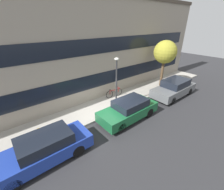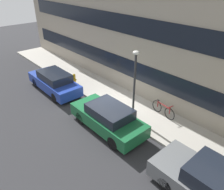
{
  "view_description": "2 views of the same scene",
  "coord_description": "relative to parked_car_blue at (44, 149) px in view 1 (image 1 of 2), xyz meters",
  "views": [
    {
      "loc": [
        -5.05,
        -6.95,
        5.93
      ],
      "look_at": [
        0.71,
        0.12,
        1.48
      ],
      "focal_mm": 24.0,
      "sensor_mm": 36.0,
      "label": 1
    },
    {
      "loc": [
        8.02,
        -6.8,
        6.98
      ],
      "look_at": [
        0.27,
        0.04,
        1.19
      ],
      "focal_mm": 35.0,
      "sensor_mm": 36.0,
      "label": 2
    }
  ],
  "objects": [
    {
      "name": "fire_hydrant",
      "position": [
        0.21,
        1.42,
        -0.17
      ],
      "size": [
        0.48,
        0.27,
        0.79
      ],
      "color": "gold",
      "rests_on": "sidewalk_strip"
    },
    {
      "name": "parked_car_grey",
      "position": [
        11.06,
        0.0,
        0.03
      ],
      "size": [
        4.48,
        1.8,
        1.49
      ],
      "rotation": [
        0.0,
        0.0,
        3.14
      ],
      "color": "slate",
      "rests_on": "ground_plane"
    },
    {
      "name": "parked_car_blue",
      "position": [
        0.0,
        0.0,
        0.0
      ],
      "size": [
        4.45,
        1.62,
        1.39
      ],
      "rotation": [
        0.0,
        0.0,
        3.14
      ],
      "color": "#1E3899",
      "rests_on": "ground_plane"
    },
    {
      "name": "lamp_post",
      "position": [
        5.72,
        1.56,
        1.8
      ],
      "size": [
        0.32,
        0.32,
        3.73
      ],
      "color": "#2D2D30",
      "rests_on": "sidewalk_strip"
    },
    {
      "name": "rowhouse_facade",
      "position": [
        4.29,
        4.04,
        3.27
      ],
      "size": [
        28.0,
        1.02,
        7.91
      ],
      "color": "gray",
      "rests_on": "ground_plane"
    },
    {
      "name": "bicycle",
      "position": [
        6.68,
        2.93,
        -0.18
      ],
      "size": [
        1.61,
        0.44,
        0.78
      ],
      "rotation": [
        0.0,
        0.0,
        -0.12
      ],
      "color": "black",
      "rests_on": "sidewalk_strip"
    },
    {
      "name": "sidewalk_strip",
      "position": [
        4.29,
        2.32,
        -0.63
      ],
      "size": [
        28.0,
        2.55,
        0.12
      ],
      "color": "#A8A399",
      "rests_on": "ground_plane"
    },
    {
      "name": "street_tree",
      "position": [
        11.99,
        1.96,
        2.72
      ],
      "size": [
        2.1,
        2.1,
        4.38
      ],
      "color": "brown",
      "rests_on": "sidewalk_strip"
    },
    {
      "name": "parked_car_green",
      "position": [
        5.49,
        0.0,
        -0.0
      ],
      "size": [
        4.19,
        1.7,
        1.38
      ],
      "rotation": [
        0.0,
        0.0,
        3.14
      ],
      "color": "#195B33",
      "rests_on": "ground_plane"
    },
    {
      "name": "ground_plane",
      "position": [
        4.29,
        1.05,
        -0.7
      ],
      "size": [
        56.0,
        56.0,
        0.0
      ],
      "primitive_type": "plane",
      "color": "#2B2B2D"
    }
  ]
}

